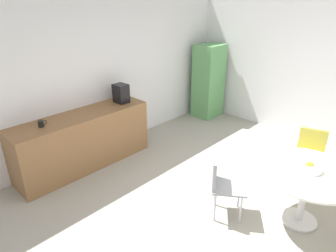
% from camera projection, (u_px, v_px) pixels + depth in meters
% --- Properties ---
extents(ground_plane, '(6.00, 6.00, 0.00)m').
position_uv_depth(ground_plane, '(245.00, 223.00, 3.74)').
color(ground_plane, '#9E998E').
extents(wall_back, '(6.00, 0.10, 2.60)m').
position_uv_depth(wall_back, '(99.00, 78.00, 5.10)').
color(wall_back, silver).
rests_on(wall_back, ground_plane).
extents(counter_block, '(2.22, 0.60, 0.90)m').
position_uv_depth(counter_block, '(84.00, 140.00, 4.82)').
color(counter_block, brown).
rests_on(counter_block, ground_plane).
extents(locker_cabinet, '(0.60, 0.50, 1.63)m').
position_uv_depth(locker_cabinet, '(208.00, 81.00, 6.69)').
color(locker_cabinet, '#599959').
rests_on(locker_cabinet, ground_plane).
extents(round_table, '(1.16, 1.16, 0.74)m').
position_uv_depth(round_table, '(307.00, 180.00, 3.52)').
color(round_table, silver).
rests_on(round_table, ground_plane).
extents(chair_gray, '(0.59, 0.59, 0.83)m').
position_uv_depth(chair_gray, '(221.00, 179.00, 3.69)').
color(chair_gray, silver).
rests_on(chair_gray, ground_plane).
extents(chair_yellow, '(0.53, 0.53, 0.83)m').
position_uv_depth(chair_yellow, '(310.00, 150.00, 4.38)').
color(chair_yellow, silver).
rests_on(chair_yellow, ground_plane).
extents(fruit_bowl, '(0.22, 0.22, 0.11)m').
position_uv_depth(fruit_bowl, '(312.00, 168.00, 3.46)').
color(fruit_bowl, silver).
rests_on(fruit_bowl, round_table).
extents(mug_white, '(0.13, 0.08, 0.09)m').
position_uv_depth(mug_white, '(41.00, 124.00, 4.21)').
color(mug_white, black).
rests_on(mug_white, counter_block).
extents(mug_green, '(0.13, 0.08, 0.09)m').
position_uv_depth(mug_green, '(123.00, 100.00, 5.11)').
color(mug_green, '#D84C4C').
rests_on(mug_green, counter_block).
extents(coffee_maker, '(0.20, 0.24, 0.32)m').
position_uv_depth(coffee_maker, '(121.00, 93.00, 5.10)').
color(coffee_maker, black).
rests_on(coffee_maker, counter_block).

